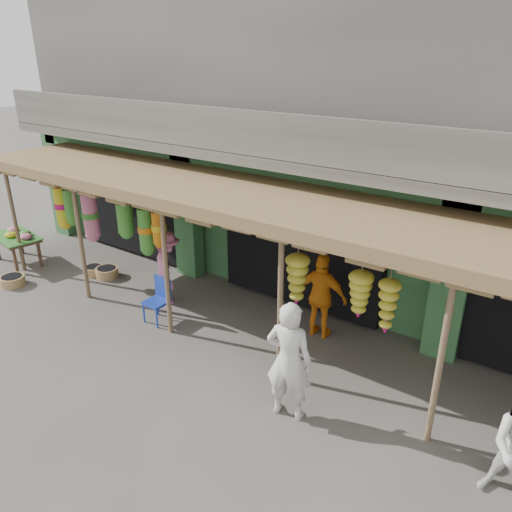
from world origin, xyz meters
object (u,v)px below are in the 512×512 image
Objects in this scene: person_front at (289,361)px; person_vendor at (322,296)px; person_shopper at (167,267)px; flower_table at (17,237)px; blue_chair at (159,297)px.

person_vendor is (-0.66, 2.23, -0.11)m from person_front.
person_vendor is at bearing -127.91° from person_shopper.
person_shopper is (4.57, 0.69, 0.11)m from flower_table.
flower_table is 0.97× the size of person_shopper.
flower_table is 1.72× the size of blue_chair.
flower_table is 4.99m from blue_chair.
person_front is 1.19× the size of person_shopper.
blue_chair is (4.98, 0.01, -0.19)m from flower_table.
person_front reaches higher than flower_table.
person_shopper is (-0.41, 0.67, 0.30)m from blue_chair.
blue_chair is at bearing 20.41° from person_vendor.
person_vendor is at bearing 25.42° from blue_chair.
flower_table is 4.62m from person_shopper.
person_shopper is (-4.00, 1.57, -0.15)m from person_front.
person_front reaches higher than blue_chair.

